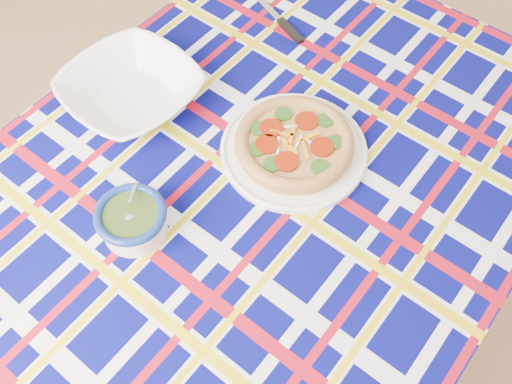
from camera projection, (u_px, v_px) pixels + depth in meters
floor at (329, 206)px, 2.21m from camera, size 4.00×4.00×0.00m
dining_table at (228, 229)px, 1.30m from camera, size 2.00×1.55×0.83m
tablecloth at (228, 223)px, 1.28m from camera, size 2.04×1.59×0.12m
main_focaccia_plate at (294, 143)px, 1.28m from camera, size 0.45×0.45×0.07m
pesto_bowl at (132, 219)px, 1.16m from camera, size 0.18×0.18×0.09m
serving_bowl at (131, 91)px, 1.36m from camera, size 0.37×0.37×0.08m
table_knife at (268, 7)px, 1.58m from camera, size 0.04×0.26×0.01m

